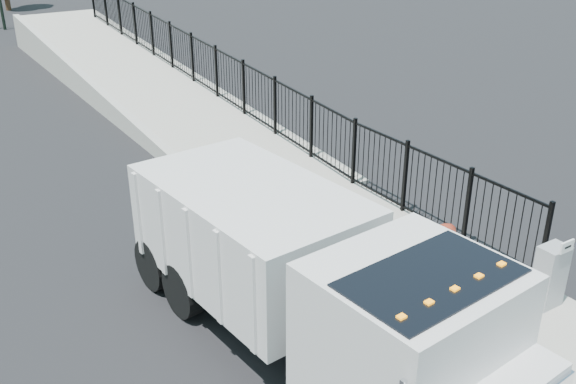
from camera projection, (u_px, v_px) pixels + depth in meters
ground at (336, 296)px, 12.71m from camera, size 120.00×120.00×0.00m
sidewalk at (481, 313)px, 12.11m from camera, size 3.55×12.00×0.12m
curb at (404, 347)px, 11.15m from camera, size 0.30×12.00×0.16m
ramp at (142, 93)px, 25.98m from camera, size 3.95×24.06×3.19m
iron_fence at (217, 88)px, 23.25m from camera, size 0.10×28.00×1.80m
truck at (314, 278)px, 10.41m from camera, size 3.29×8.32×2.78m
worker at (444, 270)px, 11.60m from camera, size 0.68×0.81×1.89m
utility_cabinet at (550, 276)px, 12.01m from camera, size 0.55×0.40×1.25m
arrow_sign at (567, 247)px, 11.54m from camera, size 0.35×0.04×0.22m
debris at (518, 336)px, 11.29m from camera, size 0.36×0.36×0.09m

